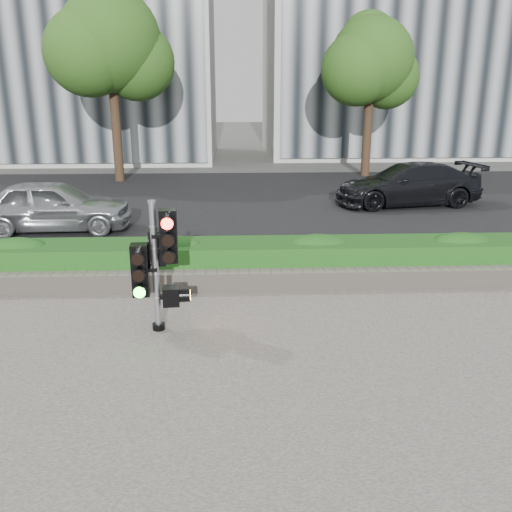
# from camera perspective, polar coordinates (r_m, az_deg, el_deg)

# --- Properties ---
(ground) EXTENTS (120.00, 120.00, 0.00)m
(ground) POSITION_cam_1_polar(r_m,az_deg,el_deg) (7.78, -1.67, -8.62)
(ground) COLOR #51514C
(ground) RESTS_ON ground
(sidewalk) EXTENTS (16.00, 11.00, 0.03)m
(sidewalk) POSITION_cam_1_polar(r_m,az_deg,el_deg) (5.62, -1.20, -19.46)
(sidewalk) COLOR #9E9389
(sidewalk) RESTS_ON ground
(road) EXTENTS (60.00, 13.00, 0.02)m
(road) POSITION_cam_1_polar(r_m,az_deg,el_deg) (17.35, -2.23, 5.71)
(road) COLOR black
(road) RESTS_ON ground
(curb) EXTENTS (60.00, 0.25, 0.12)m
(curb) POSITION_cam_1_polar(r_m,az_deg,el_deg) (10.70, -1.96, -1.07)
(curb) COLOR gray
(curb) RESTS_ON ground
(stone_wall) EXTENTS (12.00, 0.32, 0.34)m
(stone_wall) POSITION_cam_1_polar(r_m,az_deg,el_deg) (9.47, -1.87, -2.58)
(stone_wall) COLOR gray
(stone_wall) RESTS_ON sidewalk
(hedge) EXTENTS (12.00, 1.00, 0.68)m
(hedge) POSITION_cam_1_polar(r_m,az_deg,el_deg) (10.03, -1.93, -0.44)
(hedge) COLOR green
(hedge) RESTS_ON sidewalk
(building_left) EXTENTS (16.00, 9.00, 15.00)m
(building_left) POSITION_cam_1_polar(r_m,az_deg,el_deg) (31.60, -20.69, 23.36)
(building_left) COLOR #B7B7B2
(building_left) RESTS_ON ground
(building_right) EXTENTS (18.00, 10.00, 12.00)m
(building_right) POSITION_cam_1_polar(r_m,az_deg,el_deg) (34.00, 17.63, 20.54)
(building_right) COLOR #B7B7B2
(building_right) RESTS_ON ground
(tree_left) EXTENTS (4.61, 4.03, 7.34)m
(tree_left) POSITION_cam_1_polar(r_m,az_deg,el_deg) (22.11, -15.11, 20.67)
(tree_left) COLOR black
(tree_left) RESTS_ON ground
(tree_right) EXTENTS (4.10, 3.58, 6.53)m
(tree_right) POSITION_cam_1_polar(r_m,az_deg,el_deg) (23.29, 11.96, 19.25)
(tree_right) COLOR black
(tree_right) RESTS_ON ground
(traffic_signal) EXTENTS (0.67, 0.50, 1.91)m
(traffic_signal) POSITION_cam_1_polar(r_m,az_deg,el_deg) (7.76, -10.38, -0.37)
(traffic_signal) COLOR black
(traffic_signal) RESTS_ON sidewalk
(car_silver) EXTENTS (3.82, 1.65, 1.29)m
(car_silver) POSITION_cam_1_polar(r_m,az_deg,el_deg) (14.37, -20.57, 4.98)
(car_silver) COLOR #ACAFB4
(car_silver) RESTS_ON road
(car_dark) EXTENTS (4.65, 2.38, 1.29)m
(car_dark) POSITION_cam_1_polar(r_m,az_deg,el_deg) (17.34, 15.68, 7.29)
(car_dark) COLOR black
(car_dark) RESTS_ON road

